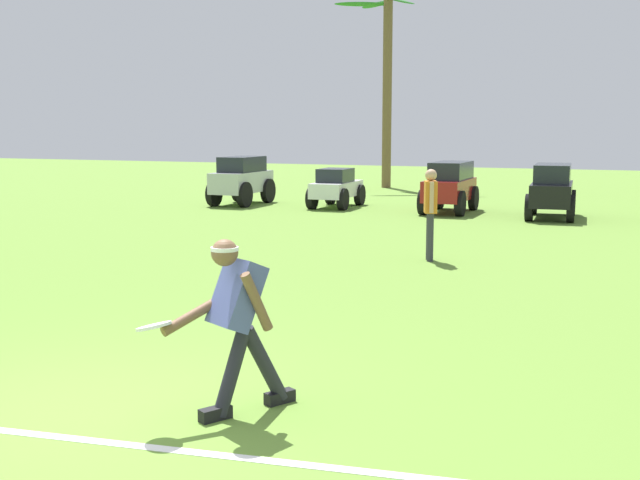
% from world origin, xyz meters
% --- Properties ---
extents(ground_plane, '(80.00, 80.00, 0.00)m').
position_xyz_m(ground_plane, '(0.00, 0.00, 0.00)').
color(ground_plane, olive).
extents(field_line_paint, '(25.84, 3.51, 0.01)m').
position_xyz_m(field_line_paint, '(0.00, -0.38, 0.00)').
color(field_line_paint, white).
rests_on(field_line_paint, ground_plane).
extents(frisbee_thrower, '(0.77, 0.92, 1.42)m').
position_xyz_m(frisbee_thrower, '(1.11, 0.59, 0.80)').
color(frisbee_thrower, '#23232D').
rests_on(frisbee_thrower, ground_plane).
extents(frisbee_in_flight, '(0.31, 0.31, 0.09)m').
position_xyz_m(frisbee_in_flight, '(0.63, 0.14, 0.78)').
color(frisbee_in_flight, white).
extents(teammate_near_sideline, '(0.30, 0.49, 1.56)m').
position_xyz_m(teammate_near_sideline, '(0.59, 8.37, 0.94)').
color(teammate_near_sideline, '#33333D').
rests_on(teammate_near_sideline, ground_plane).
extents(parked_car_slot_a, '(1.21, 2.37, 1.40)m').
position_xyz_m(parked_car_slot_a, '(-7.10, 15.98, 0.74)').
color(parked_car_slot_a, '#B7BABF').
rests_on(parked_car_slot_a, ground_plane).
extents(parked_car_slot_b, '(1.17, 2.24, 1.10)m').
position_xyz_m(parked_car_slot_b, '(-4.23, 16.27, 0.56)').
color(parked_car_slot_b, silver).
rests_on(parked_car_slot_b, ground_plane).
extents(parked_car_slot_c, '(1.15, 2.41, 1.34)m').
position_xyz_m(parked_car_slot_c, '(-0.94, 16.17, 0.72)').
color(parked_car_slot_c, maroon).
rests_on(parked_car_slot_c, ground_plane).
extents(parked_car_slot_d, '(1.32, 2.47, 1.34)m').
position_xyz_m(parked_car_slot_d, '(1.73, 15.85, 0.72)').
color(parked_car_slot_d, black).
rests_on(parked_car_slot_d, ground_plane).
extents(palm_tree_far_left, '(3.67, 3.44, 7.19)m').
position_xyz_m(palm_tree_far_left, '(-5.22, 23.89, 4.16)').
color(palm_tree_far_left, brown).
rests_on(palm_tree_far_left, ground_plane).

